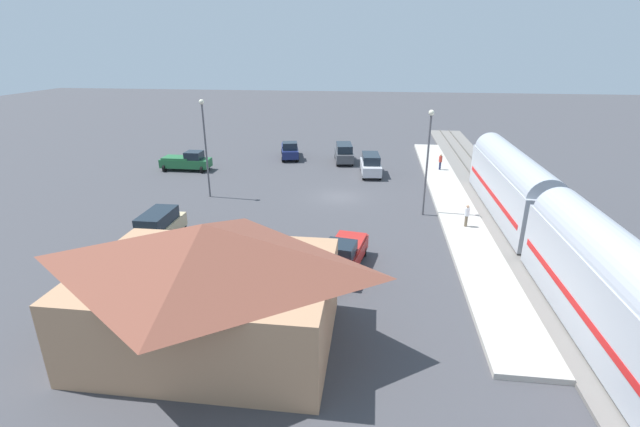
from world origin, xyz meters
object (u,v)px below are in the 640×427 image
pedestrian_waiting_far (467,214)px  pickup_navy (290,150)px  light_pole_near_platform (428,152)px  pickup_red (344,254)px  suv_silver (371,164)px  pickup_green (187,161)px  passenger_train (550,221)px  light_pole_lot_center (205,138)px  station_building (208,283)px  pedestrian_on_platform (440,161)px  suv_tan (159,226)px  suv_charcoal (344,153)px

pedestrian_waiting_far → pickup_navy: (17.37, -20.88, -0.25)m
light_pole_near_platform → pickup_red: bearing=60.9°
suv_silver → pickup_green: 20.22m
passenger_train → light_pole_lot_center: bearing=-21.3°
station_building → suv_silver: (-6.69, -29.81, -1.94)m
pedestrian_on_platform → pickup_green: (27.70, 2.69, -0.25)m
light_pole_lot_center → light_pole_near_platform: bearing=173.1°
light_pole_near_platform → light_pole_lot_center: (18.94, -2.30, 0.14)m
pickup_navy → light_pole_near_platform: light_pole_near_platform is taller
suv_tan → pickup_red: bearing=168.9°
pedestrian_waiting_far → pickup_red: (8.60, 7.40, -0.25)m
pedestrian_on_platform → light_pole_lot_center: size_ratio=0.20×
pickup_navy → light_pole_near_platform: 23.50m
passenger_train → suv_silver: size_ratio=6.75×
suv_silver → pickup_red: (1.21, 21.85, -0.12)m
passenger_train → light_pole_near_platform: light_pole_near_platform is taller
suv_tan → light_pole_near_platform: light_pole_near_platform is taller
pedestrian_on_platform → pickup_navy: bearing=-14.2°
pickup_red → light_pole_near_platform: size_ratio=0.67×
station_building → light_pole_near_platform: 21.51m
passenger_train → suv_tan: size_ratio=6.96×
light_pole_near_platform → station_building: bearing=58.4°
pickup_red → pickup_navy: bearing=-72.8°
passenger_train → light_pole_near_platform: bearing=-48.7°
pedestrian_waiting_far → suv_charcoal: bearing=-61.5°
passenger_train → pedestrian_waiting_far: 6.45m
pedestrian_on_platform → suv_tan: suv_tan is taller
pedestrian_on_platform → suv_charcoal: (10.73, -3.11, -0.13)m
pedestrian_waiting_far → passenger_train: bearing=128.9°
pickup_green → light_pole_lot_center: (-5.78, 8.59, 4.37)m
pedestrian_on_platform → pickup_red: pickup_red is taller
pickup_navy → suv_tan: (4.39, 25.70, 0.12)m
station_building → pickup_navy: bearing=-84.8°
passenger_train → pickup_green: bearing=-30.6°
suv_charcoal → suv_tan: 26.82m
passenger_train → pedestrian_on_platform: (3.82, -21.33, -1.58)m
pickup_navy → suv_tan: bearing=80.3°
passenger_train → light_pole_lot_center: 27.75m
pickup_navy → pickup_red: (-8.78, 28.28, 0.00)m
pedestrian_waiting_far → suv_charcoal: suv_charcoal is taller
station_building → light_pole_near_platform: size_ratio=1.38×
light_pole_near_platform → pickup_green: bearing=-23.8°
pedestrian_waiting_far → pickup_navy: size_ratio=0.30×
suv_silver → pedestrian_on_platform: bearing=-165.0°
station_building → pickup_green: size_ratio=2.17×
pickup_red → pickup_green: same height
pedestrian_on_platform → light_pole_lot_center: 25.00m
station_building → suv_tan: station_building is taller
pickup_green → light_pole_near_platform: 27.35m
passenger_train → light_pole_near_platform: (6.80, -7.75, 2.41)m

